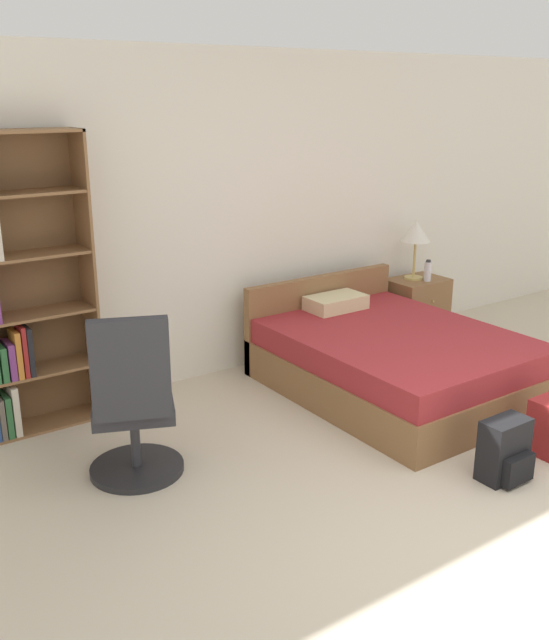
{
  "coord_description": "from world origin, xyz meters",
  "views": [
    {
      "loc": [
        -3.05,
        -1.7,
        2.26
      ],
      "look_at": [
        -0.48,
        1.98,
        0.82
      ],
      "focal_mm": 40.0,
      "sensor_mm": 36.0,
      "label": 1
    }
  ],
  "objects_px": {
    "water_bottle": "(428,271)",
    "office_chair": "(133,409)",
    "backpack_black": "(505,451)",
    "nightstand": "(416,308)",
    "bookshelf": "(11,294)",
    "bed": "(390,359)",
    "table_lamp": "(416,233)"
  },
  "relations": [
    {
      "from": "nightstand",
      "to": "table_lamp",
      "type": "xyz_separation_m",
      "value": [
        -0.02,
        0.03,
        0.72
      ]
    },
    {
      "from": "bookshelf",
      "to": "office_chair",
      "type": "relative_size",
      "value": 1.88
    },
    {
      "from": "bookshelf",
      "to": "nightstand",
      "type": "bearing_deg",
      "value": -2.13
    },
    {
      "from": "office_chair",
      "to": "water_bottle",
      "type": "relative_size",
      "value": 5.38
    },
    {
      "from": "office_chair",
      "to": "water_bottle",
      "type": "height_order",
      "value": "office_chair"
    },
    {
      "from": "bookshelf",
      "to": "nightstand",
      "type": "height_order",
      "value": "bookshelf"
    },
    {
      "from": "bookshelf",
      "to": "office_chair",
      "type": "xyz_separation_m",
      "value": [
        0.35,
        -1.08,
        -0.52
      ]
    },
    {
      "from": "bookshelf",
      "to": "backpack_black",
      "type": "relative_size",
      "value": 5.26
    },
    {
      "from": "nightstand",
      "to": "water_bottle",
      "type": "relative_size",
      "value": 2.84
    },
    {
      "from": "water_bottle",
      "to": "backpack_black",
      "type": "height_order",
      "value": "water_bottle"
    },
    {
      "from": "water_bottle",
      "to": "nightstand",
      "type": "bearing_deg",
      "value": 102.07
    },
    {
      "from": "bookshelf",
      "to": "water_bottle",
      "type": "relative_size",
      "value": 10.1
    },
    {
      "from": "bed",
      "to": "bookshelf",
      "type": "bearing_deg",
      "value": 159.93
    },
    {
      "from": "nightstand",
      "to": "backpack_black",
      "type": "bearing_deg",
      "value": -123.92
    },
    {
      "from": "water_bottle",
      "to": "backpack_black",
      "type": "xyz_separation_m",
      "value": [
        -1.51,
        -2.12,
        -0.48
      ]
    },
    {
      "from": "water_bottle",
      "to": "bed",
      "type": "bearing_deg",
      "value": -148.04
    },
    {
      "from": "nightstand",
      "to": "water_bottle",
      "type": "height_order",
      "value": "water_bottle"
    },
    {
      "from": "nightstand",
      "to": "backpack_black",
      "type": "xyz_separation_m",
      "value": [
        -1.49,
        -2.22,
        -0.1
      ]
    },
    {
      "from": "office_chair",
      "to": "backpack_black",
      "type": "xyz_separation_m",
      "value": [
        1.84,
        -1.27,
        -0.28
      ]
    },
    {
      "from": "nightstand",
      "to": "bookshelf",
      "type": "bearing_deg",
      "value": 177.87
    },
    {
      "from": "bookshelf",
      "to": "office_chair",
      "type": "height_order",
      "value": "bookshelf"
    },
    {
      "from": "water_bottle",
      "to": "office_chair",
      "type": "bearing_deg",
      "value": -165.94
    },
    {
      "from": "nightstand",
      "to": "backpack_black",
      "type": "distance_m",
      "value": 2.67
    },
    {
      "from": "bed",
      "to": "table_lamp",
      "type": "distance_m",
      "value": 1.56
    },
    {
      "from": "table_lamp",
      "to": "water_bottle",
      "type": "relative_size",
      "value": 2.73
    },
    {
      "from": "bed",
      "to": "office_chair",
      "type": "xyz_separation_m",
      "value": [
        -2.23,
        -0.14,
        0.21
      ]
    },
    {
      "from": "bookshelf",
      "to": "bed",
      "type": "height_order",
      "value": "bookshelf"
    },
    {
      "from": "bookshelf",
      "to": "water_bottle",
      "type": "height_order",
      "value": "bookshelf"
    },
    {
      "from": "office_chair",
      "to": "table_lamp",
      "type": "xyz_separation_m",
      "value": [
        3.31,
        0.98,
        0.54
      ]
    },
    {
      "from": "bed",
      "to": "table_lamp",
      "type": "height_order",
      "value": "table_lamp"
    },
    {
      "from": "bed",
      "to": "table_lamp",
      "type": "bearing_deg",
      "value": 37.78
    },
    {
      "from": "table_lamp",
      "to": "water_bottle",
      "type": "height_order",
      "value": "table_lamp"
    }
  ]
}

